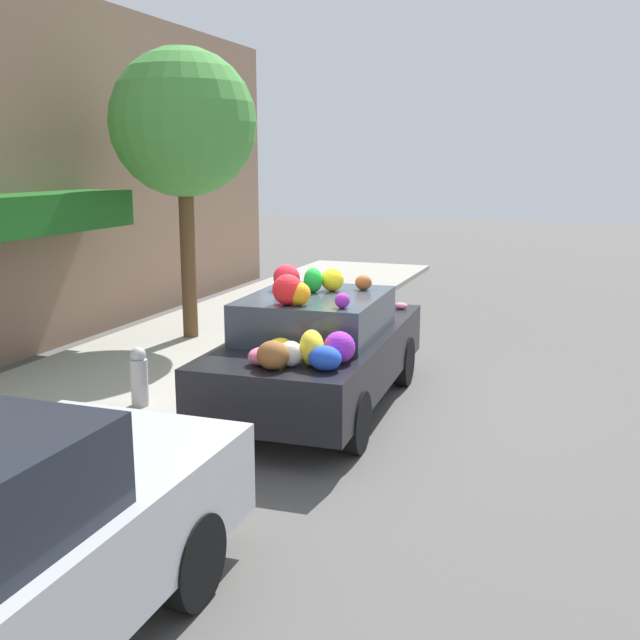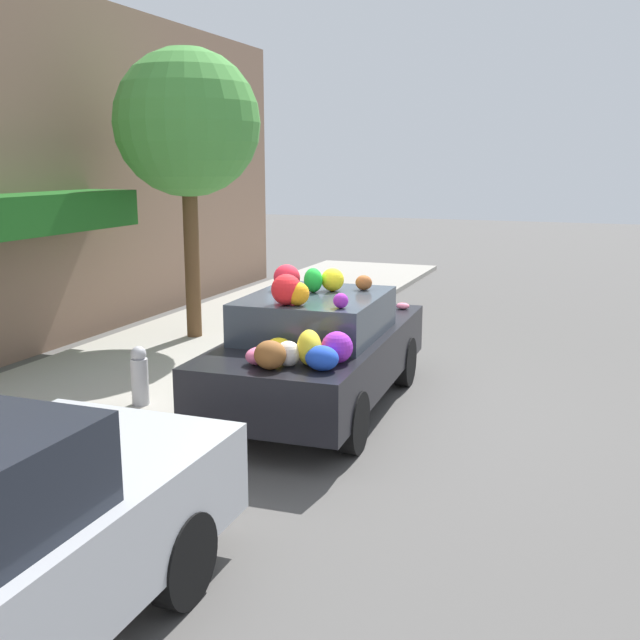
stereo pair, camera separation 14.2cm
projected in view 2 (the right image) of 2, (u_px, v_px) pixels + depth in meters
ground_plane at (311, 407)px, 9.01m from camera, size 60.00×60.00×0.00m
sidewalk_curb at (123, 379)px, 9.95m from camera, size 24.00×3.20×0.11m
street_tree at (187, 125)px, 11.49m from camera, size 2.26×2.26×4.50m
fire_hydrant at (140, 376)px, 8.69m from camera, size 0.20×0.20×0.70m
art_car at (319, 347)px, 8.76m from camera, size 4.04×1.85×1.73m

